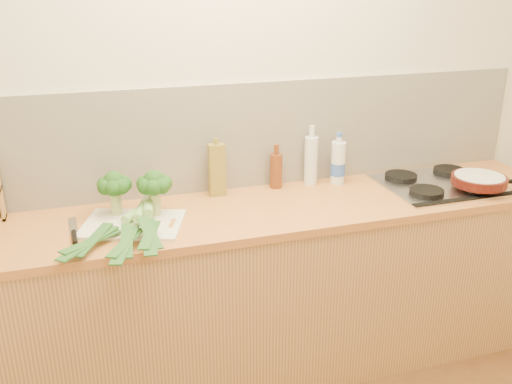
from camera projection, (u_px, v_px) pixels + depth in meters
The scene contains 15 objects.
room_shell at pixel (235, 137), 2.85m from camera, with size 3.50×3.50×3.50m.
counter at pixel (252, 291), 2.85m from camera, with size 3.20×0.62×0.90m.
gas_hob at pixel (439, 183), 2.97m from camera, with size 0.58×0.50×0.04m.
chopping_board at pixel (133, 224), 2.50m from camera, with size 0.43×0.31×0.01m, color silver.
broccoli_left at pixel (114, 185), 2.54m from camera, with size 0.15×0.16×0.20m.
broccoli_right at pixel (154, 185), 2.54m from camera, with size 0.16×0.16×0.21m.
leek_front at pixel (124, 220), 2.47m from camera, with size 0.47×0.54×0.04m.
leek_mid at pixel (137, 218), 2.44m from camera, with size 0.26×0.68×0.04m.
leek_back at pixel (149, 216), 2.42m from camera, with size 0.13×0.62×0.04m.
chefs_knife at pixel (74, 234), 2.40m from camera, with size 0.04×0.30×0.02m.
skillet at pixel (480, 180), 2.88m from camera, with size 0.38×0.28×0.05m.
oil_tin at pixel (217, 170), 2.80m from camera, with size 0.08×0.05×0.29m.
glass_bottle at pixel (311, 159), 2.96m from camera, with size 0.07×0.07×0.31m.
amber_bottle at pixel (276, 170), 2.92m from camera, with size 0.06×0.06×0.23m.
water_bottle at pixel (338, 164), 2.98m from camera, with size 0.08×0.08×0.25m.
Camera 1 is at (-0.73, -1.17, 1.93)m, focal length 40.00 mm.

